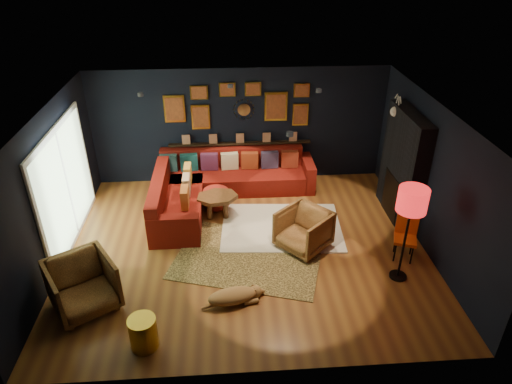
{
  "coord_description": "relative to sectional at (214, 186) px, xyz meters",
  "views": [
    {
      "loc": [
        -0.31,
        -6.8,
        5.06
      ],
      "look_at": [
        0.19,
        0.3,
        1.0
      ],
      "focal_mm": 32.0,
      "sensor_mm": 36.0,
      "label": 1
    }
  ],
  "objects": [
    {
      "name": "armchair_left",
      "position": [
        -1.94,
        -3.16,
        0.14
      ],
      "size": [
        1.21,
        1.2,
        0.93
      ],
      "primitive_type": "imported",
      "rotation": [
        0.0,
        0.0,
        0.56
      ],
      "color": "#C37E3E",
      "rests_on": "ground"
    },
    {
      "name": "shag_rug",
      "position": [
        1.33,
        -1.21,
        -0.31
      ],
      "size": [
        2.43,
        1.85,
        0.03
      ],
      "primitive_type": "cube",
      "rotation": [
        0.0,
        0.0,
        -0.07
      ],
      "color": "silver",
      "rests_on": "ground"
    },
    {
      "name": "coffee_table",
      "position": [
        0.08,
        -0.66,
        0.05
      ],
      "size": [
        0.95,
        0.78,
        0.43
      ],
      "rotation": [
        0.0,
        0.0,
        0.17
      ],
      "color": "brown",
      "rests_on": "shag_rug"
    },
    {
      "name": "fireplace",
      "position": [
        3.71,
        -0.91,
        0.7
      ],
      "size": [
        0.31,
        1.6,
        2.2
      ],
      "color": "black",
      "rests_on": "ground"
    },
    {
      "name": "dog",
      "position": [
        0.31,
        -3.24,
        -0.14
      ],
      "size": [
        1.14,
        0.72,
        0.33
      ],
      "primitive_type": null,
      "rotation": [
        0.0,
        0.0,
        0.21
      ],
      "color": "#A1693D",
      "rests_on": "leopard_rug"
    },
    {
      "name": "leopard_rug",
      "position": [
        0.63,
        -2.11,
        -0.32
      ],
      "size": [
        2.94,
        2.46,
        0.01
      ],
      "primitive_type": "cube",
      "rotation": [
        0.0,
        0.0,
        -0.29
      ],
      "color": "tan",
      "rests_on": "ground"
    },
    {
      "name": "sectional",
      "position": [
        0.0,
        0.0,
        0.0
      ],
      "size": [
        3.41,
        2.69,
        0.86
      ],
      "color": "maroon",
      "rests_on": "ground"
    },
    {
      "name": "orange_chair",
      "position": [
        3.39,
        -2.25,
        0.15
      ],
      "size": [
        0.48,
        0.48,
        0.81
      ],
      "rotation": [
        0.0,
        0.0,
        -0.34
      ],
      "color": "black",
      "rests_on": "ground"
    },
    {
      "name": "deer_head",
      "position": [
        3.75,
        -0.41,
        1.73
      ],
      "size": [
        0.5,
        0.28,
        0.45
      ],
      "color": "white",
      "rests_on": "fireplace"
    },
    {
      "name": "floor",
      "position": [
        0.61,
        -1.81,
        -0.32
      ],
      "size": [
        6.5,
        6.5,
        0.0
      ],
      "primitive_type": "plane",
      "color": "brown",
      "rests_on": "ground"
    },
    {
      "name": "ledge",
      "position": [
        0.61,
        0.87,
        0.6
      ],
      "size": [
        3.2,
        0.12,
        0.04
      ],
      "primitive_type": "cube",
      "color": "black",
      "rests_on": "room_walls"
    },
    {
      "name": "armchair_right",
      "position": [
        1.64,
        -1.88,
        0.1
      ],
      "size": [
        1.11,
        1.12,
        0.84
      ],
      "primitive_type": "imported",
      "rotation": [
        0.0,
        0.0,
        -0.82
      ],
      "color": "#C37E3E",
      "rests_on": "ground"
    },
    {
      "name": "pouf",
      "position": [
        0.05,
        -0.31,
        -0.11
      ],
      "size": [
        0.54,
        0.54,
        0.35
      ],
      "primitive_type": "cylinder",
      "color": "#A4231B",
      "rests_on": "shag_rug"
    },
    {
      "name": "room_walls",
      "position": [
        0.61,
        -1.81,
        1.27
      ],
      "size": [
        6.5,
        6.5,
        6.5
      ],
      "color": "black",
      "rests_on": "ground"
    },
    {
      "name": "ceiling_spots",
      "position": [
        0.61,
        -1.01,
        2.24
      ],
      "size": [
        3.3,
        2.5,
        0.06
      ],
      "color": "black",
      "rests_on": "room_walls"
    },
    {
      "name": "gallery_wall",
      "position": [
        0.6,
        0.91,
        1.48
      ],
      "size": [
        3.15,
        0.04,
        1.02
      ],
      "color": "gold",
      "rests_on": "room_walls"
    },
    {
      "name": "sliding_door",
      "position": [
        -2.6,
        -1.21,
        0.78
      ],
      "size": [
        0.06,
        2.8,
        2.2
      ],
      "color": "white",
      "rests_on": "ground"
    },
    {
      "name": "sunburst_mirror",
      "position": [
        0.71,
        0.91,
        1.38
      ],
      "size": [
        0.47,
        0.16,
        0.47
      ],
      "color": "silver",
      "rests_on": "room_walls"
    },
    {
      "name": "gold_stool",
      "position": [
        -0.93,
        -4.0,
        -0.08
      ],
      "size": [
        0.39,
        0.39,
        0.49
      ],
      "primitive_type": "cylinder",
      "color": "gold",
      "rests_on": "ground"
    },
    {
      "name": "floor_lamp",
      "position": [
        3.11,
        -2.82,
        1.12
      ],
      "size": [
        0.47,
        0.47,
        1.7
      ],
      "color": "black",
      "rests_on": "ground"
    }
  ]
}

